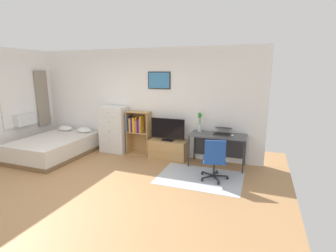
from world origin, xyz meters
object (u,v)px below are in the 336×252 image
Objects in this scene: office_chair at (214,159)px; computer_mouse at (233,135)px; television at (168,130)px; bamboo_vase at (200,123)px; bed at (55,146)px; laptop at (222,131)px; desk at (218,140)px; bookshelf at (138,129)px; tv_stand at (168,149)px; dresser at (114,129)px.

office_chair is 0.90m from computer_mouse.
bamboo_vase is (0.77, 0.08, 0.22)m from television.
bed is at bearing -164.02° from television.
desk is at bearing -157.37° from laptop.
office_chair reaches higher than computer_mouse.
bamboo_vase is (-0.54, 0.97, 0.50)m from office_chair.
bookshelf reaches higher than laptop.
bed is 2.91m from tv_stand.
tv_stand is 1.61m from office_chair.
television reaches higher than computer_mouse.
bed is 4.11m from desk.
television is at bearing 177.38° from computer_mouse.
bed is 4.22m from laptop.
bamboo_vase reaches higher than television.
office_chair is (0.09, -0.90, -0.15)m from desk.
bookshelf reaches higher than computer_mouse.
dresser is 2.69× the size of bamboo_vase.
television is at bearing 133.25° from office_chair.
bookshelf is 0.87m from television.
television is at bearing -90.00° from tv_stand.
office_chair is 1.00m from laptop.
desk is (2.09, -0.06, -0.06)m from bookshelf.
desk is 0.37m from computer_mouse.
desk is at bearing 11.05° from bed.
office_chair is at bearing -17.45° from dresser.
television is 2.12× the size of laptop.
dresser is 0.68m from bookshelf.
bed is 1.66× the size of dresser.
tv_stand is at bearing 0.56° from dresser.
desk is at bearing 165.67° from computer_mouse.
television is at bearing -179.42° from desk.
bookshelf is 0.90× the size of desk.
bamboo_vase reaches higher than office_chair.
office_chair is at bearing -23.81° from bookshelf.
bookshelf is 2.09m from desk.
television is (2.79, 0.80, 0.50)m from bed.
bed is 1.82× the size of bookshelf.
dresser is 1.58m from tv_stand.
desk reaches higher than tv_stand.
computer_mouse is at bearing -1.45° from dresser.
computer_mouse reaches higher than bed.
laptop is at bearing -3.73° from bamboo_vase.
laptop reaches higher than tv_stand.
computer_mouse is (0.24, 0.82, 0.30)m from office_chair.
dresser is 1.31× the size of tv_stand.
dresser reaches higher than office_chair.
bookshelf reaches higher than television.
desk is at bearing 0.58° from television.
office_chair is 8.27× the size of computer_mouse.
bookshelf is 1.31× the size of office_chair.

